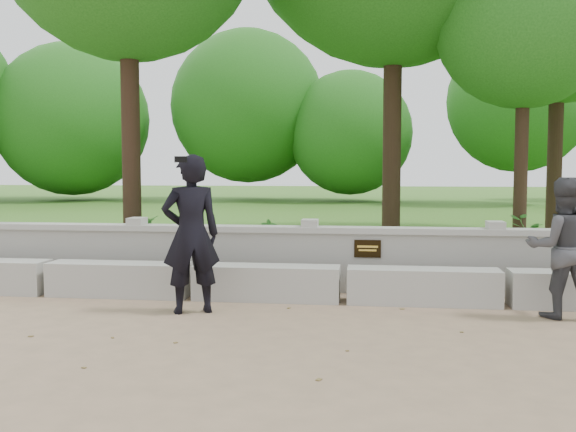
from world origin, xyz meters
name	(u,v)px	position (x,y,z in m)	size (l,w,h in m)	color
ground	(335,342)	(0.00, 0.00, 0.00)	(80.00, 80.00, 0.00)	#987A5D
lawn	(359,218)	(0.00, 14.00, 0.12)	(40.00, 22.00, 0.25)	#355A20
concrete_bench	(343,284)	(0.00, 1.90, 0.22)	(11.90, 0.45, 0.45)	#A5A39C
parapet_wall	(346,258)	(0.00, 2.60, 0.46)	(12.50, 0.35, 0.90)	#9B9993
man_main	(191,234)	(-1.76, 1.06, 0.94)	(0.81, 0.76, 1.87)	black
visitor_left	(561,248)	(2.50, 1.36, 0.80)	(0.78, 0.61, 1.61)	#3B3B40
tree_near_right	(525,4)	(2.90, 5.24, 4.48)	(3.08, 3.08, 5.78)	#382619
shrub_a	(269,235)	(-1.45, 4.98, 0.53)	(0.29, 0.20, 0.55)	#327427
shrub_b	(471,248)	(1.79, 3.30, 0.55)	(0.33, 0.27, 0.60)	#327427
shrub_c	(529,235)	(2.98, 4.87, 0.59)	(0.61, 0.52, 0.67)	#327427
shrub_d	(150,236)	(-3.28, 3.91, 0.59)	(0.38, 0.34, 0.68)	#327427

